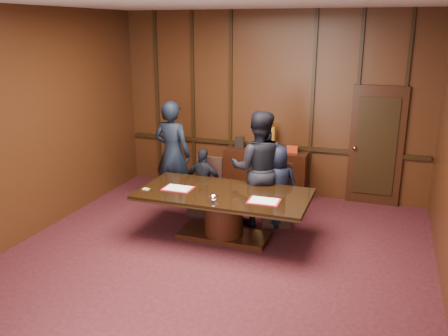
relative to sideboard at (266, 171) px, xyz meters
name	(u,v)px	position (x,y,z in m)	size (l,w,h in m)	color
room	(211,146)	(0.07, -3.12, 1.24)	(7.00, 7.04, 3.50)	black
sideboard	(266,171)	(0.00, 0.00, 0.00)	(1.60, 0.45, 1.54)	black
conference_table	(224,207)	(-0.11, -2.16, 0.02)	(2.62, 1.32, 0.76)	black
folder_left	(178,188)	(-0.83, -2.25, 0.28)	(0.46, 0.33, 0.02)	maroon
folder_right	(264,201)	(0.58, -2.35, 0.28)	(0.47, 0.34, 0.02)	maroon
inkstand	(213,198)	(-0.11, -2.61, 0.33)	(0.20, 0.14, 0.12)	white
notepad	(146,189)	(-1.29, -2.44, 0.28)	(0.10, 0.07, 0.01)	#E2BD6E
chair_left	(206,197)	(-0.75, -1.28, -0.19)	(0.51, 0.51, 0.99)	black
chair_right	(277,206)	(0.54, -1.28, -0.19)	(0.58, 0.58, 0.99)	black
signatory_left	(204,182)	(-0.76, -1.36, 0.11)	(0.70, 0.29, 1.19)	black
signatory_right	(277,185)	(0.54, -1.36, 0.20)	(0.67, 0.44, 1.37)	black
witness_left	(172,154)	(-1.48, -1.07, 0.49)	(0.71, 0.47, 1.94)	black
witness_right	(258,169)	(0.23, -1.41, 0.47)	(0.93, 0.72, 1.91)	black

